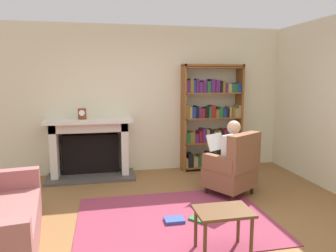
% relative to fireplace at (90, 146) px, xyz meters
% --- Properties ---
extents(ground, '(14.00, 14.00, 0.00)m').
position_rel_fireplace_xyz_m(ground, '(1.08, -2.30, -0.56)').
color(ground, olive).
extents(back_wall, '(5.60, 0.10, 2.70)m').
position_rel_fireplace_xyz_m(back_wall, '(1.08, 0.25, 0.79)').
color(back_wall, beige).
rests_on(back_wall, ground).
extents(side_wall_right, '(0.10, 5.20, 2.70)m').
position_rel_fireplace_xyz_m(side_wall_right, '(3.73, -1.05, 0.79)').
color(side_wall_right, beige).
rests_on(side_wall_right, ground).
extents(area_rug, '(2.40, 1.80, 0.01)m').
position_rel_fireplace_xyz_m(area_rug, '(1.08, -2.00, -0.56)').
color(area_rug, '#8F344C').
rests_on(area_rug, ground).
extents(fireplace, '(1.51, 0.64, 1.06)m').
position_rel_fireplace_xyz_m(fireplace, '(0.00, 0.00, 0.00)').
color(fireplace, '#4C4742').
rests_on(fireplace, ground).
extents(mantel_clock, '(0.14, 0.14, 0.18)m').
position_rel_fireplace_xyz_m(mantel_clock, '(-0.11, -0.10, 0.59)').
color(mantel_clock, brown).
rests_on(mantel_clock, fireplace).
extents(bookshelf, '(1.16, 0.32, 2.00)m').
position_rel_fireplace_xyz_m(bookshelf, '(2.27, 0.03, 0.40)').
color(bookshelf, brown).
rests_on(bookshelf, ground).
extents(armchair_reading, '(0.87, 0.86, 0.97)m').
position_rel_fireplace_xyz_m(armchair_reading, '(2.13, -1.36, -0.14)').
color(armchair_reading, '#331E14').
rests_on(armchair_reading, ground).
extents(seated_reader, '(0.54, 0.59, 1.14)m').
position_rel_fireplace_xyz_m(seated_reader, '(2.07, -1.26, 0.06)').
color(seated_reader, silver).
rests_on(seated_reader, ground).
extents(side_table, '(0.56, 0.39, 0.46)m').
position_rel_fireplace_xyz_m(side_table, '(1.39, -2.84, -0.17)').
color(side_table, brown).
rests_on(side_table, ground).
extents(scattered_books, '(0.57, 0.28, 0.04)m').
position_rel_fireplace_xyz_m(scattered_books, '(1.18, -2.09, -0.53)').
color(scattered_books, '#334CA5').
rests_on(scattered_books, area_rug).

